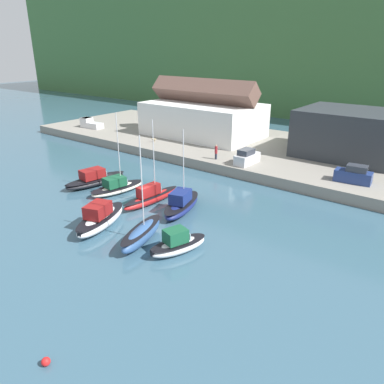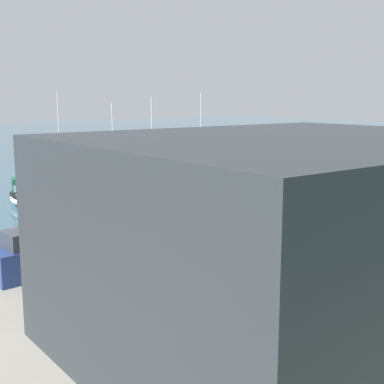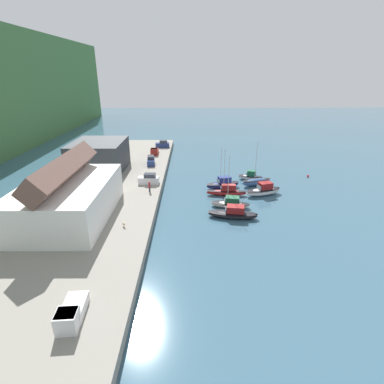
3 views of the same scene
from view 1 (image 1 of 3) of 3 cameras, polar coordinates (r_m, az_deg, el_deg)
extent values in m
plane|color=#385B70|center=(40.92, -6.73, -2.93)|extent=(320.00, 320.00, 0.00)
cube|color=gray|center=(62.44, 11.38, 6.10)|extent=(90.29, 25.75, 1.43)
cube|color=white|center=(68.77, 1.65, 10.99)|extent=(20.25, 12.66, 5.78)
cube|color=brown|center=(68.04, 1.70, 15.17)|extent=(20.65, 4.32, 4.32)
cube|color=#2D3338|center=(59.92, 22.86, 8.24)|extent=(13.86, 11.59, 6.75)
cube|color=slate|center=(54.52, 21.18, 7.31)|extent=(13.16, 0.10, 4.05)
ellipsoid|color=black|center=(49.71, -14.43, 1.64)|extent=(3.60, 8.55, 1.02)
ellipsoid|color=black|center=(49.59, -14.46, 2.03)|extent=(3.72, 8.72, 0.12)
cube|color=maroon|center=(49.17, -14.96, 2.71)|extent=(2.21, 3.13, 1.16)
cube|color=#8CA5B2|center=(49.96, -13.35, 2.95)|extent=(1.61, 0.34, 0.58)
cube|color=black|center=(48.00, -18.49, 0.73)|extent=(0.40, 0.33, 0.56)
ellipsoid|color=white|center=(46.52, -11.28, 0.46)|extent=(3.42, 7.28, 0.91)
ellipsoid|color=black|center=(46.41, -11.30, 0.83)|extent=(3.53, 7.43, 0.12)
cube|color=#195638|center=(46.01, -11.73, 1.54)|extent=(2.10, 2.70, 1.13)
cube|color=#8CA5B2|center=(46.73, -10.29, 1.74)|extent=(1.54, 0.35, 0.56)
cylinder|color=silver|center=(45.31, -11.15, 6.35)|extent=(0.10, 0.10, 8.78)
ellipsoid|color=red|center=(42.70, -6.19, -1.02)|extent=(1.90, 8.05, 1.11)
ellipsoid|color=black|center=(42.56, -6.21, -0.54)|extent=(1.97, 8.21, 0.12)
cube|color=maroon|center=(42.03, -6.65, 0.26)|extent=(1.25, 2.85, 1.18)
cube|color=#8CA5B2|center=(43.08, -5.14, 0.61)|extent=(1.00, 0.15, 0.59)
cylinder|color=silver|center=(41.53, -5.85, 5.25)|extent=(0.10, 0.10, 8.33)
ellipsoid|color=navy|center=(40.33, -1.56, -2.17)|extent=(4.12, 7.56, 1.27)
ellipsoid|color=black|center=(40.16, -1.56, -1.59)|extent=(4.25, 7.72, 0.12)
cube|color=navy|center=(39.54, -1.78, -0.71)|extent=(2.31, 2.89, 1.22)
cube|color=#8CA5B2|center=(40.82, -0.98, -0.25)|extent=(1.49, 0.51, 0.61)
cylinder|color=silver|center=(39.25, -1.31, 4.07)|extent=(0.10, 0.10, 7.59)
ellipsoid|color=silver|center=(38.04, -13.69, -4.24)|extent=(4.57, 7.74, 1.38)
ellipsoid|color=black|center=(37.84, -13.76, -3.59)|extent=(4.70, 7.91, 0.12)
cube|color=maroon|center=(37.22, -14.17, -2.65)|extent=(2.49, 3.01, 1.24)
cube|color=#8CA5B2|center=(38.39, -12.99, -2.09)|extent=(1.54, 0.60, 0.62)
cube|color=black|center=(35.37, -16.75, -6.11)|extent=(0.43, 0.38, 0.56)
ellipsoid|color=#33568E|center=(34.45, -7.67, -6.45)|extent=(3.55, 6.89, 1.55)
ellipsoid|color=black|center=(34.20, -7.71, -5.64)|extent=(3.65, 7.03, 0.12)
cylinder|color=silver|center=(32.88, -7.68, 1.53)|extent=(0.10, 0.10, 8.28)
ellipsoid|color=silver|center=(32.75, -2.09, -8.30)|extent=(3.49, 5.70, 1.08)
ellipsoid|color=black|center=(32.57, -2.10, -7.72)|extent=(3.60, 5.82, 0.12)
cube|color=#195638|center=(32.08, -2.53, -6.68)|extent=(1.95, 2.23, 1.17)
cube|color=#8CA5B2|center=(32.68, -0.89, -6.45)|extent=(1.27, 0.50, 0.59)
cube|color=black|center=(31.55, -6.06, -9.21)|extent=(0.43, 0.38, 0.56)
cube|color=silver|center=(52.56, 8.38, 5.02)|extent=(1.94, 4.26, 1.40)
cube|color=#333842|center=(52.01, 8.26, 6.09)|extent=(1.61, 2.36, 0.76)
cube|color=navy|center=(48.82, 23.32, 2.17)|extent=(4.35, 2.19, 1.40)
cube|color=#333842|center=(48.47, 23.87, 3.30)|extent=(2.44, 1.74, 0.76)
cube|color=silver|center=(77.85, -14.71, 9.79)|extent=(3.65, 2.26, 1.10)
cube|color=silver|center=(79.27, -15.75, 10.18)|extent=(2.03, 2.04, 1.90)
cube|color=#2D333D|center=(79.14, -15.80, 10.68)|extent=(1.75, 1.92, 0.50)
cylinder|color=#232838|center=(54.33, 3.67, 5.45)|extent=(0.32, 0.32, 0.85)
cylinder|color=maroon|center=(54.07, 3.69, 6.41)|extent=(0.40, 0.40, 1.05)
sphere|color=tan|center=(53.91, 3.71, 7.07)|extent=(0.24, 0.24, 0.24)
cylinder|color=tan|center=(64.57, -5.79, 7.70)|extent=(0.12, 0.12, 0.28)
ellipsoid|color=tan|center=(64.49, -5.80, 7.98)|extent=(0.84, 0.68, 0.36)
sphere|color=tan|center=(64.53, -6.12, 8.07)|extent=(0.22, 0.22, 0.22)
sphere|color=red|center=(24.44, -21.38, -22.93)|extent=(0.51, 0.51, 0.51)
camera|label=2|loc=(68.42, 36.52, 11.14)|focal=50.00mm
camera|label=3|loc=(90.58, -31.83, 22.44)|focal=28.00mm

